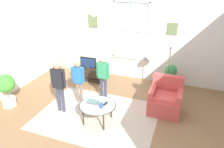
# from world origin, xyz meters

# --- Properties ---
(ground_plane) EXTENTS (6.48, 5.96, 0.02)m
(ground_plane) POSITION_xyz_m (0.00, 0.00, -0.01)
(ground_plane) COLOR olive
(back_wall) EXTENTS (5.88, 0.17, 2.83)m
(back_wall) POSITION_xyz_m (-0.00, 2.74, 1.42)
(back_wall) COLOR silver
(back_wall) RESTS_ON ground_plane
(area_rug) EXTENTS (2.81, 2.12, 0.01)m
(area_rug) POSITION_xyz_m (-0.15, 0.25, 0.00)
(area_rug) COLOR #C6B29E
(area_rug) RESTS_ON ground_plane
(tv_stand) EXTENTS (1.03, 0.43, 0.39)m
(tv_stand) POSITION_xyz_m (-1.25, 2.04, 0.20)
(tv_stand) COLOR #2D2319
(tv_stand) RESTS_ON ground_plane
(television) EXTENTS (0.54, 0.08, 0.37)m
(television) POSITION_xyz_m (-1.25, 2.03, 0.59)
(television) COLOR #4C4C4C
(television) RESTS_ON tv_stand
(armchair) EXTENTS (0.76, 0.74, 0.87)m
(armchair) POSITION_xyz_m (1.35, 1.05, 0.33)
(armchair) COLOR #D14C47
(armchair) RESTS_ON ground_plane
(coffee_table) EXTENTS (0.84, 0.84, 0.45)m
(coffee_table) POSITION_xyz_m (-0.05, 0.07, 0.42)
(coffee_table) COLOR #99B2B7
(coffee_table) RESTS_ON ground_plane
(book_stack) EXTENTS (0.26, 0.16, 0.05)m
(book_stack) POSITION_xyz_m (-0.19, 0.12, 0.47)
(book_stack) COLOR #744D75
(book_stack) RESTS_ON coffee_table
(cup) EXTENTS (0.09, 0.09, 0.11)m
(cup) POSITION_xyz_m (0.07, 0.00, 0.50)
(cup) COLOR #334C8C
(cup) RESTS_ON coffee_table
(remote_near_books) EXTENTS (0.06, 0.14, 0.02)m
(remote_near_books) POSITION_xyz_m (0.11, 0.16, 0.46)
(remote_near_books) COLOR black
(remote_near_books) RESTS_ON coffee_table
(person_blue_shirt) EXTENTS (0.36, 0.16, 1.19)m
(person_blue_shirt) POSITION_xyz_m (-0.83, 0.65, 0.75)
(person_blue_shirt) COLOR #726656
(person_blue_shirt) RESTS_ON ground_plane
(person_green_shirt) EXTENTS (0.37, 0.17, 1.23)m
(person_green_shirt) POSITION_xyz_m (-0.32, 1.08, 0.77)
(person_green_shirt) COLOR #333851
(person_green_shirt) RESTS_ON ground_plane
(person_black_shirt) EXTENTS (0.40, 0.18, 1.32)m
(person_black_shirt) POSITION_xyz_m (-1.07, 0.13, 0.83)
(person_black_shirt) COLOR #333851
(person_black_shirt) RESTS_ON ground_plane
(potted_plant_by_window) EXTENTS (0.36, 0.36, 0.78)m
(potted_plant_by_window) POSITION_xyz_m (1.31, 2.26, 0.40)
(potted_plant_by_window) COLOR #4C565B
(potted_plant_by_window) RESTS_ON ground_plane
(potted_plant_corner) EXTENTS (0.47, 0.47, 0.88)m
(potted_plant_corner) POSITION_xyz_m (-2.49, -0.13, 0.54)
(potted_plant_corner) COLOR silver
(potted_plant_corner) RESTS_ON ground_plane
(floor_lamp) EXTENTS (0.32, 0.32, 1.76)m
(floor_lamp) POSITION_xyz_m (1.28, 1.67, 1.48)
(floor_lamp) COLOR black
(floor_lamp) RESTS_ON ground_plane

